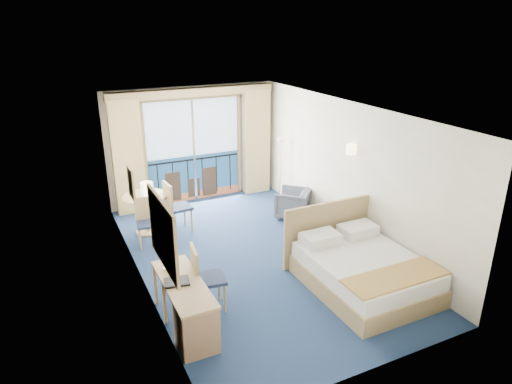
{
  "coord_description": "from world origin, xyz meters",
  "views": [
    {
      "loc": [
        -3.17,
        -6.71,
        4.09
      ],
      "look_at": [
        0.16,
        0.2,
        1.18
      ],
      "focal_mm": 32.0,
      "sensor_mm": 36.0,
      "label": 1
    }
  ],
  "objects_px": {
    "desk": "(194,318)",
    "table_chair_b": "(146,219)",
    "floor_lamp": "(280,154)",
    "round_table": "(146,204)",
    "desk_chair": "(203,275)",
    "nightstand": "(344,233)",
    "armchair": "(293,203)",
    "table_chair_a": "(174,204)",
    "bed": "(362,269)"
  },
  "relations": [
    {
      "from": "desk_chair",
      "to": "table_chair_a",
      "type": "xyz_separation_m",
      "value": [
        0.38,
        2.81,
        0.01
      ]
    },
    {
      "from": "nightstand",
      "to": "table_chair_a",
      "type": "relative_size",
      "value": 0.46
    },
    {
      "from": "armchair",
      "to": "desk",
      "type": "bearing_deg",
      "value": -2.07
    },
    {
      "from": "armchair",
      "to": "table_chair_a",
      "type": "bearing_deg",
      "value": -54.24
    },
    {
      "from": "floor_lamp",
      "to": "table_chair_b",
      "type": "relative_size",
      "value": 1.66
    },
    {
      "from": "table_chair_a",
      "to": "floor_lamp",
      "type": "bearing_deg",
      "value": -83.42
    },
    {
      "from": "floor_lamp",
      "to": "table_chair_a",
      "type": "xyz_separation_m",
      "value": [
        -2.74,
        -0.58,
        -0.57
      ]
    },
    {
      "from": "desk",
      "to": "table_chair_b",
      "type": "bearing_deg",
      "value": 87.71
    },
    {
      "from": "armchair",
      "to": "round_table",
      "type": "distance_m",
      "value": 3.13
    },
    {
      "from": "nightstand",
      "to": "armchair",
      "type": "relative_size",
      "value": 0.7
    },
    {
      "from": "table_chair_b",
      "to": "round_table",
      "type": "bearing_deg",
      "value": 84.91
    },
    {
      "from": "armchair",
      "to": "desk_chair",
      "type": "height_order",
      "value": "desk_chair"
    },
    {
      "from": "floor_lamp",
      "to": "desk",
      "type": "distance_m",
      "value": 5.42
    },
    {
      "from": "bed",
      "to": "table_chair_b",
      "type": "bearing_deg",
      "value": 132.45
    },
    {
      "from": "armchair",
      "to": "floor_lamp",
      "type": "height_order",
      "value": "floor_lamp"
    },
    {
      "from": "desk_chair",
      "to": "round_table",
      "type": "height_order",
      "value": "desk_chair"
    },
    {
      "from": "table_chair_a",
      "to": "table_chair_b",
      "type": "bearing_deg",
      "value": 109.49
    },
    {
      "from": "bed",
      "to": "armchair",
      "type": "height_order",
      "value": "bed"
    },
    {
      "from": "bed",
      "to": "round_table",
      "type": "relative_size",
      "value": 2.39
    },
    {
      "from": "desk_chair",
      "to": "table_chair_b",
      "type": "xyz_separation_m",
      "value": [
        -0.26,
        2.51,
        -0.06
      ]
    },
    {
      "from": "desk",
      "to": "round_table",
      "type": "xyz_separation_m",
      "value": [
        0.24,
        3.71,
        0.21
      ]
    },
    {
      "from": "bed",
      "to": "armchair",
      "type": "relative_size",
      "value": 3.04
    },
    {
      "from": "floor_lamp",
      "to": "desk",
      "type": "relative_size",
      "value": 1.01
    },
    {
      "from": "nightstand",
      "to": "bed",
      "type": "bearing_deg",
      "value": -115.42
    },
    {
      "from": "nightstand",
      "to": "floor_lamp",
      "type": "relative_size",
      "value": 0.32
    },
    {
      "from": "desk",
      "to": "desk_chair",
      "type": "xyz_separation_m",
      "value": [
        0.38,
        0.68,
        0.19
      ]
    },
    {
      "from": "nightstand",
      "to": "desk_chair",
      "type": "relative_size",
      "value": 0.47
    },
    {
      "from": "bed",
      "to": "table_chair_a",
      "type": "height_order",
      "value": "bed"
    },
    {
      "from": "floor_lamp",
      "to": "table_chair_b",
      "type": "bearing_deg",
      "value": -165.56
    },
    {
      "from": "desk_chair",
      "to": "table_chair_b",
      "type": "relative_size",
      "value": 1.12
    },
    {
      "from": "nightstand",
      "to": "table_chair_a",
      "type": "bearing_deg",
      "value": 144.08
    },
    {
      "from": "round_table",
      "to": "table_chair_b",
      "type": "distance_m",
      "value": 0.53
    },
    {
      "from": "bed",
      "to": "table_chair_b",
      "type": "distance_m",
      "value": 4.1
    },
    {
      "from": "bed",
      "to": "nightstand",
      "type": "xyz_separation_m",
      "value": [
        0.63,
        1.32,
        -0.07
      ]
    },
    {
      "from": "armchair",
      "to": "table_chair_a",
      "type": "xyz_separation_m",
      "value": [
        -2.53,
        0.4,
        0.28
      ]
    },
    {
      "from": "nightstand",
      "to": "table_chair_b",
      "type": "distance_m",
      "value": 3.81
    },
    {
      "from": "bed",
      "to": "table_chair_b",
      "type": "xyz_separation_m",
      "value": [
        -2.76,
        3.02,
        0.21
      ]
    },
    {
      "from": "nightstand",
      "to": "floor_lamp",
      "type": "distance_m",
      "value": 2.73
    },
    {
      "from": "table_chair_b",
      "to": "bed",
      "type": "bearing_deg",
      "value": -40.2
    },
    {
      "from": "bed",
      "to": "desk_chair",
      "type": "bearing_deg",
      "value": 168.47
    },
    {
      "from": "round_table",
      "to": "desk_chair",
      "type": "bearing_deg",
      "value": -87.29
    },
    {
      "from": "bed",
      "to": "table_chair_b",
      "type": "relative_size",
      "value": 2.28
    },
    {
      "from": "floor_lamp",
      "to": "round_table",
      "type": "xyz_separation_m",
      "value": [
        -3.27,
        -0.36,
        -0.56
      ]
    },
    {
      "from": "bed",
      "to": "armchair",
      "type": "bearing_deg",
      "value": 82.14
    },
    {
      "from": "armchair",
      "to": "table_chair_a",
      "type": "distance_m",
      "value": 2.58
    },
    {
      "from": "floor_lamp",
      "to": "desk_chair",
      "type": "distance_m",
      "value": 4.64
    },
    {
      "from": "nightstand",
      "to": "desk_chair",
      "type": "distance_m",
      "value": 3.26
    },
    {
      "from": "desk",
      "to": "floor_lamp",
      "type": "bearing_deg",
      "value": 49.22
    },
    {
      "from": "floor_lamp",
      "to": "round_table",
      "type": "relative_size",
      "value": 1.74
    },
    {
      "from": "nightstand",
      "to": "armchair",
      "type": "xyz_separation_m",
      "value": [
        -0.23,
        1.59,
        0.07
      ]
    }
  ]
}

